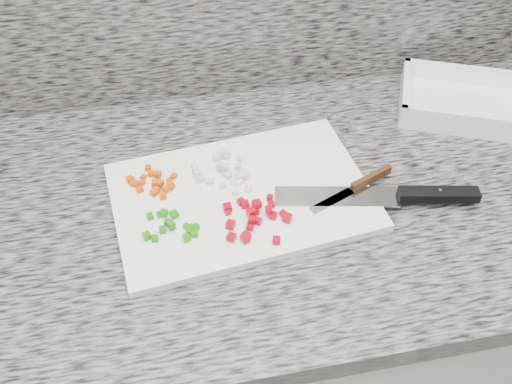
% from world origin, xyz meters
% --- Properties ---
extents(cabinet, '(3.92, 0.62, 0.86)m').
position_xyz_m(cabinet, '(0.00, 1.44, 0.43)').
color(cabinet, white).
rests_on(cabinet, ground).
extents(countertop, '(3.96, 0.64, 0.04)m').
position_xyz_m(countertop, '(0.00, 1.44, 0.88)').
color(countertop, slate).
rests_on(countertop, cabinet).
extents(cutting_board, '(0.44, 0.32, 0.01)m').
position_xyz_m(cutting_board, '(-0.01, 1.43, 0.91)').
color(cutting_board, white).
rests_on(cutting_board, countertop).
extents(carrot_pile, '(0.09, 0.08, 0.02)m').
position_xyz_m(carrot_pile, '(-0.15, 1.48, 0.92)').
color(carrot_pile, '#CF4804').
rests_on(carrot_pile, cutting_board).
extents(onion_pile, '(0.09, 0.09, 0.02)m').
position_xyz_m(onion_pile, '(-0.03, 1.49, 0.92)').
color(onion_pile, beige).
rests_on(onion_pile, cutting_board).
extents(green_pepper_pile, '(0.09, 0.07, 0.02)m').
position_xyz_m(green_pepper_pile, '(-0.13, 1.38, 0.92)').
color(green_pepper_pile, '#1F7B0B').
rests_on(green_pepper_pile, cutting_board).
extents(red_pepper_pile, '(0.11, 0.10, 0.02)m').
position_xyz_m(red_pepper_pile, '(-0.00, 1.37, 0.92)').
color(red_pepper_pile, '#A90211').
rests_on(red_pepper_pile, cutting_board).
extents(garlic_pile, '(0.03, 0.04, 0.01)m').
position_xyz_m(garlic_pile, '(-0.01, 1.44, 0.92)').
color(garlic_pile, '#F7E6BF').
rests_on(garlic_pile, cutting_board).
extents(chef_knife, '(0.33, 0.10, 0.02)m').
position_xyz_m(chef_knife, '(0.25, 1.38, 0.92)').
color(chef_knife, silver).
rests_on(chef_knife, cutting_board).
extents(paring_knife, '(0.16, 0.08, 0.02)m').
position_xyz_m(paring_knife, '(0.19, 1.41, 0.92)').
color(paring_knife, silver).
rests_on(paring_knife, cutting_board).
extents(tray, '(0.28, 0.25, 0.05)m').
position_xyz_m(tray, '(0.45, 1.59, 0.92)').
color(tray, white).
rests_on(tray, countertop).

